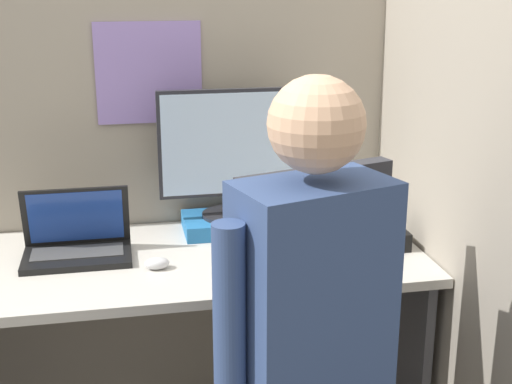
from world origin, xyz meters
TOP-DOWN VIEW (x-y plane):
  - cubicle_panel_back at (-0.00, 0.69)m, footprint 2.06×0.05m
  - cubicle_panel_right at (0.81, 0.26)m, footprint 0.04×1.29m
  - desk at (0.00, 0.33)m, footprint 1.56×0.66m
  - paper_box at (0.20, 0.53)m, footprint 0.32×0.21m
  - monitor at (0.20, 0.54)m, footprint 0.47×0.19m
  - laptop at (-0.31, 0.39)m, footprint 0.33×0.21m
  - mouse at (-0.07, 0.24)m, footprint 0.07×0.05m
  - stapler at (0.72, 0.29)m, footprint 0.04×0.15m
  - carrot_toy at (0.27, 0.14)m, footprint 0.05×0.12m
  - person at (0.23, -0.42)m, footprint 0.46×0.47m
  - coffee_mug at (0.54, 0.50)m, footprint 0.07×0.07m

SIDE VIEW (x-z plane):
  - desk at x=0.00m, z-range 0.19..0.92m
  - mouse at x=-0.07m, z-range 0.73..0.77m
  - carrot_toy at x=0.27m, z-range 0.73..0.78m
  - paper_box at x=0.20m, z-range 0.73..0.78m
  - stapler at x=0.72m, z-range 0.73..0.79m
  - laptop at x=-0.31m, z-range 0.67..0.88m
  - coffee_mug at x=0.54m, z-range 0.73..0.84m
  - person at x=0.23m, z-range 0.11..1.50m
  - cubicle_panel_right at x=0.81m, z-range 0.00..1.65m
  - cubicle_panel_back at x=0.00m, z-range 0.00..1.65m
  - monitor at x=0.20m, z-range 0.80..1.24m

